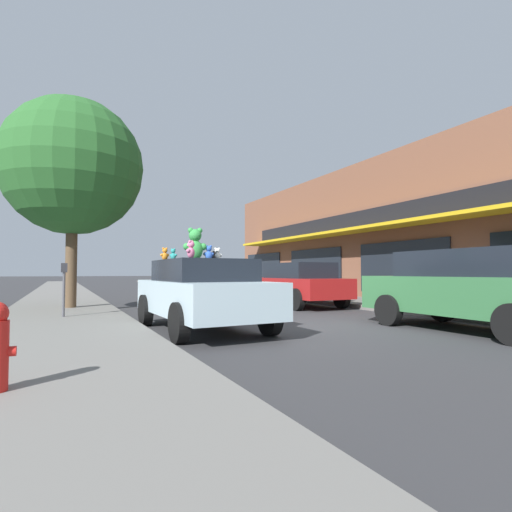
{
  "coord_description": "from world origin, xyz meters",
  "views": [
    {
      "loc": [
        -5.13,
        -7.7,
        1.2
      ],
      "look_at": [
        0.25,
        3.28,
        1.71
      ],
      "focal_mm": 28.0,
      "sensor_mm": 36.0,
      "label": 1
    }
  ],
  "objects_px": {
    "teddy_bear_blue": "(209,253)",
    "teddy_bear_orange": "(165,254)",
    "parked_car_far_left": "(471,288)",
    "parking_meter": "(64,282)",
    "parked_car_far_center": "(299,283)",
    "teddy_bear_giant": "(195,245)",
    "teddy_bear_pink": "(191,250)",
    "street_tree": "(73,167)",
    "plush_art_car": "(202,292)",
    "teddy_bear_white": "(217,255)",
    "teddy_bear_black": "(214,256)",
    "teddy_bear_teal": "(173,254)"
  },
  "relations": [
    {
      "from": "plush_art_car",
      "to": "teddy_bear_pink",
      "type": "bearing_deg",
      "value": -124.37
    },
    {
      "from": "teddy_bear_black",
      "to": "teddy_bear_white",
      "type": "height_order",
      "value": "teddy_bear_white"
    },
    {
      "from": "plush_art_car",
      "to": "teddy_bear_pink",
      "type": "distance_m",
      "value": 1.23
    },
    {
      "from": "teddy_bear_blue",
      "to": "parking_meter",
      "type": "distance_m",
      "value": 3.7
    },
    {
      "from": "teddy_bear_white",
      "to": "teddy_bear_giant",
      "type": "bearing_deg",
      "value": 50.65
    },
    {
      "from": "teddy_bear_black",
      "to": "parking_meter",
      "type": "height_order",
      "value": "teddy_bear_black"
    },
    {
      "from": "parked_car_far_left",
      "to": "street_tree",
      "type": "relative_size",
      "value": 0.71
    },
    {
      "from": "teddy_bear_white",
      "to": "teddy_bear_blue",
      "type": "bearing_deg",
      "value": 69.69
    },
    {
      "from": "parked_car_far_left",
      "to": "parked_car_far_center",
      "type": "distance_m",
      "value": 6.56
    },
    {
      "from": "teddy_bear_black",
      "to": "street_tree",
      "type": "relative_size",
      "value": 0.03
    },
    {
      "from": "parking_meter",
      "to": "plush_art_car",
      "type": "bearing_deg",
      "value": -44.79
    },
    {
      "from": "plush_art_car",
      "to": "parked_car_far_center",
      "type": "relative_size",
      "value": 1.02
    },
    {
      "from": "teddy_bear_teal",
      "to": "parked_car_far_center",
      "type": "distance_m",
      "value": 6.56
    },
    {
      "from": "teddy_bear_pink",
      "to": "teddy_bear_white",
      "type": "height_order",
      "value": "teddy_bear_pink"
    },
    {
      "from": "teddy_bear_blue",
      "to": "teddy_bear_orange",
      "type": "bearing_deg",
      "value": -30.52
    },
    {
      "from": "parked_car_far_left",
      "to": "parked_car_far_center",
      "type": "xyz_separation_m",
      "value": [
        -0.0,
        6.56,
        -0.06
      ]
    },
    {
      "from": "teddy_bear_teal",
      "to": "street_tree",
      "type": "height_order",
      "value": "street_tree"
    },
    {
      "from": "teddy_bear_blue",
      "to": "parked_car_far_left",
      "type": "distance_m",
      "value": 5.5
    },
    {
      "from": "plush_art_car",
      "to": "parked_car_far_left",
      "type": "xyz_separation_m",
      "value": [
        4.9,
        -2.53,
        0.09
      ]
    },
    {
      "from": "plush_art_car",
      "to": "parking_meter",
      "type": "relative_size",
      "value": 3.27
    },
    {
      "from": "street_tree",
      "to": "teddy_bear_pink",
      "type": "bearing_deg",
      "value": -72.5
    },
    {
      "from": "teddy_bear_blue",
      "to": "street_tree",
      "type": "distance_m",
      "value": 6.31
    },
    {
      "from": "teddy_bear_orange",
      "to": "parking_meter",
      "type": "xyz_separation_m",
      "value": [
        -1.96,
        1.84,
        -0.64
      ]
    },
    {
      "from": "street_tree",
      "to": "teddy_bear_teal",
      "type": "bearing_deg",
      "value": -68.93
    },
    {
      "from": "teddy_bear_orange",
      "to": "teddy_bear_black",
      "type": "distance_m",
      "value": 1.07
    },
    {
      "from": "teddy_bear_black",
      "to": "teddy_bear_pink",
      "type": "bearing_deg",
      "value": 0.94
    },
    {
      "from": "parked_car_far_left",
      "to": "parking_meter",
      "type": "distance_m",
      "value": 9.06
    },
    {
      "from": "teddy_bear_white",
      "to": "parking_meter",
      "type": "xyz_separation_m",
      "value": [
        -3.15,
        1.93,
        -0.65
      ]
    },
    {
      "from": "teddy_bear_blue",
      "to": "parking_meter",
      "type": "height_order",
      "value": "teddy_bear_blue"
    },
    {
      "from": "teddy_bear_giant",
      "to": "teddy_bear_blue",
      "type": "bearing_deg",
      "value": -173.36
    },
    {
      "from": "teddy_bear_orange",
      "to": "street_tree",
      "type": "relative_size",
      "value": 0.04
    },
    {
      "from": "teddy_bear_giant",
      "to": "parked_car_far_left",
      "type": "relative_size",
      "value": 0.15
    },
    {
      "from": "plush_art_car",
      "to": "teddy_bear_orange",
      "type": "relative_size",
      "value": 14.66
    },
    {
      "from": "teddy_bear_giant",
      "to": "teddy_bear_black",
      "type": "relative_size",
      "value": 3.2
    },
    {
      "from": "plush_art_car",
      "to": "street_tree",
      "type": "relative_size",
      "value": 0.66
    },
    {
      "from": "teddy_bear_black",
      "to": "street_tree",
      "type": "xyz_separation_m",
      "value": [
        -2.8,
        4.81,
        2.84
      ]
    },
    {
      "from": "teddy_bear_orange",
      "to": "teddy_bear_giant",
      "type": "bearing_deg",
      "value": 124.36
    },
    {
      "from": "teddy_bear_blue",
      "to": "street_tree",
      "type": "xyz_separation_m",
      "value": [
        -2.6,
        5.03,
        2.78
      ]
    },
    {
      "from": "teddy_bear_giant",
      "to": "teddy_bear_orange",
      "type": "bearing_deg",
      "value": -29.42
    },
    {
      "from": "teddy_bear_pink",
      "to": "teddy_bear_teal",
      "type": "height_order",
      "value": "teddy_bear_pink"
    },
    {
      "from": "parked_car_far_center",
      "to": "teddy_bear_giant",
      "type": "bearing_deg",
      "value": -142.93
    },
    {
      "from": "teddy_bear_giant",
      "to": "street_tree",
      "type": "relative_size",
      "value": 0.11
    },
    {
      "from": "parked_car_far_left",
      "to": "parking_meter",
      "type": "height_order",
      "value": "parked_car_far_left"
    },
    {
      "from": "teddy_bear_pink",
      "to": "street_tree",
      "type": "bearing_deg",
      "value": -118.48
    },
    {
      "from": "teddy_bear_black",
      "to": "parking_meter",
      "type": "relative_size",
      "value": 0.17
    },
    {
      "from": "street_tree",
      "to": "teddy_bear_white",
      "type": "bearing_deg",
      "value": -57.53
    },
    {
      "from": "parked_car_far_center",
      "to": "parking_meter",
      "type": "height_order",
      "value": "parked_car_far_center"
    },
    {
      "from": "teddy_bear_pink",
      "to": "teddy_bear_teal",
      "type": "distance_m",
      "value": 1.18
    },
    {
      "from": "teddy_bear_white",
      "to": "parked_car_far_left",
      "type": "bearing_deg",
      "value": 164.18
    },
    {
      "from": "street_tree",
      "to": "teddy_bear_blue",
      "type": "bearing_deg",
      "value": -62.69
    }
  ]
}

